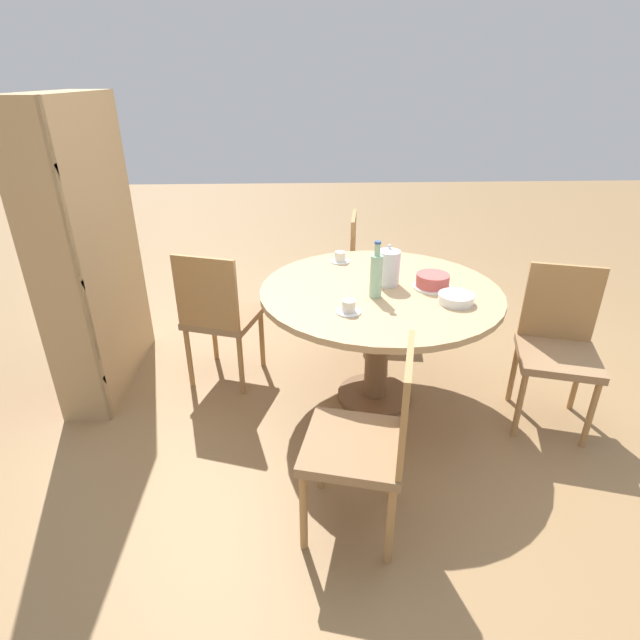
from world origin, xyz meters
The scene contains 13 objects.
ground_plane centered at (0.00, 0.00, 0.00)m, with size 14.00×14.00×0.00m, color #937047.
dining_table centered at (0.00, 0.00, 0.62)m, with size 1.38×1.38×0.75m.
chair_a centered at (-0.23, -0.98, 0.49)m, with size 0.52×0.52×0.91m.
chair_b centered at (1.00, -0.08, 0.49)m, with size 0.48×0.48×0.91m.
chair_c centered at (0.24, 0.98, 0.49)m, with size 0.53×0.53×0.91m.
chair_d centered at (-0.99, 0.18, 0.49)m, with size 0.51×0.51×0.91m.
bookshelf centered at (0.31, 1.71, 0.84)m, with size 1.00×0.28×1.77m.
coffee_pot centered at (0.06, -0.05, 0.86)m, with size 0.13×0.13×0.24m.
water_bottle centered at (-0.11, 0.05, 0.87)m, with size 0.07×0.07×0.31m.
cake_main centered at (0.00, -0.30, 0.79)m, with size 0.22×0.22×0.08m.
cup_a centered at (0.46, 0.20, 0.77)m, with size 0.13×0.13×0.07m.
cup_b centered at (-0.31, 0.21, 0.77)m, with size 0.13×0.13×0.07m.
plate_stack centered at (-0.21, -0.37, 0.77)m, with size 0.19×0.19×0.05m.
Camera 1 is at (-2.62, 0.46, 1.85)m, focal length 28.00 mm.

